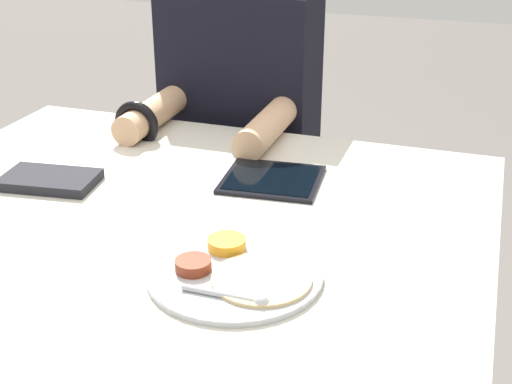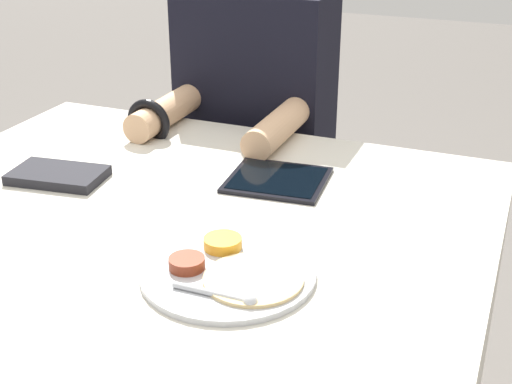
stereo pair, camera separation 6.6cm
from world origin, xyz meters
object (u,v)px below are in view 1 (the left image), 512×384
object	(u,v)px
thali_tray	(236,272)
red_notebook	(50,181)
person_diner	(240,168)
tablet_device	(272,179)

from	to	relation	value
thali_tray	red_notebook	size ratio (longest dim) A/B	1.39
red_notebook	person_diner	bearing A→B (deg)	72.32
thali_tray	tablet_device	size ratio (longest dim) A/B	1.32
red_notebook	thali_tray	bearing A→B (deg)	-23.96
red_notebook	tablet_device	bearing A→B (deg)	20.74
tablet_device	thali_tray	bearing A→B (deg)	-81.22
tablet_device	person_diner	world-z (taller)	person_diner
red_notebook	person_diner	size ratio (longest dim) A/B	0.16
red_notebook	person_diner	distance (m)	0.65
red_notebook	person_diner	world-z (taller)	person_diner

